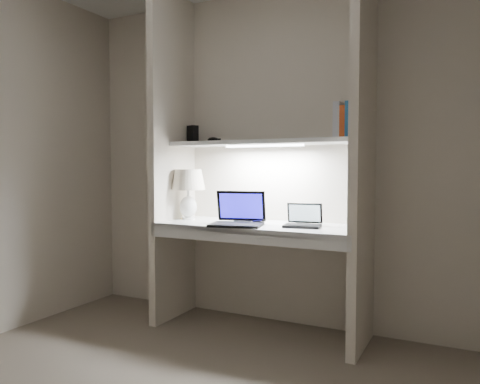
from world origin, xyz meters
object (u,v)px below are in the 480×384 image
Objects in this scene: laptop_main at (238,217)px; speaker at (303,213)px; laptop_netbook at (303,221)px; book_row at (353,121)px; table_lamp at (188,186)px.

laptop_main is 0.47m from speaker.
book_row reaches higher than laptop_netbook.
speaker is at bearing -174.83° from book_row.
laptop_main is 1.50× the size of laptop_netbook.
speaker is (-0.05, 0.15, 0.04)m from laptop_netbook.
laptop_netbook is (0.95, -0.04, -0.22)m from table_lamp.
laptop_main is (0.51, -0.16, -0.21)m from table_lamp.
laptop_main is 0.45m from laptop_netbook.
laptop_main is 1.02m from book_row.
laptop_netbook is 0.75m from book_row.
laptop_netbook is 0.16m from speaker.
table_lamp is 0.92m from speaker.
laptop_netbook is at bearing -85.20° from speaker.
table_lamp is 1.32m from book_row.
table_lamp reaches higher than laptop_netbook.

